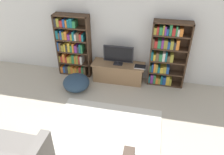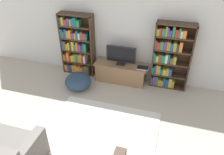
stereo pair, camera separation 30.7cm
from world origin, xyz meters
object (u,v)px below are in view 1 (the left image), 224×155
at_px(tv_stand, 118,72).
at_px(beanbag_ottoman, 76,83).
at_px(bookshelf_left, 73,47).
at_px(laptop, 140,67).
at_px(bookshelf_right, 166,55).
at_px(television, 118,55).

relative_size(tv_stand, beanbag_ottoman, 2.06).
distance_m(bookshelf_left, tv_stand, 1.44).
bearing_deg(tv_stand, laptop, -5.13).
xyz_separation_m(bookshelf_right, laptop, (-0.62, -0.18, -0.33)).
xyz_separation_m(television, laptop, (0.59, -0.03, -0.27)).
bearing_deg(laptop, bookshelf_left, 174.67).
bearing_deg(bookshelf_right, television, -173.13).
height_order(tv_stand, laptop, laptop).
bearing_deg(tv_stand, television, -90.00).
xyz_separation_m(tv_stand, laptop, (0.59, -0.05, 0.27)).
bearing_deg(television, laptop, -3.32).
bearing_deg(bookshelf_right, bookshelf_left, -179.93).
bearing_deg(laptop, television, 176.68).
height_order(tv_stand, television, television).
bearing_deg(bookshelf_left, tv_stand, -5.42).
height_order(bookshelf_right, tv_stand, bookshelf_right).
distance_m(bookshelf_right, beanbag_ottoman, 2.42).
bearing_deg(television, bookshelf_left, 173.77).
xyz_separation_m(bookshelf_left, beanbag_ottoman, (0.34, -0.79, -0.63)).
distance_m(bookshelf_left, television, 1.32).
height_order(bookshelf_left, bookshelf_right, same).
relative_size(television, laptop, 2.57).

